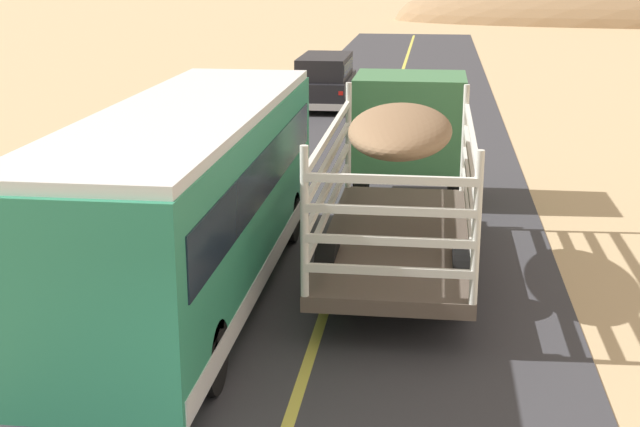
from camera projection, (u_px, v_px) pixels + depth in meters
name	position (u px, v px, depth m)	size (l,w,h in m)	color
livestock_truck	(406.00, 143.00, 18.46)	(2.53, 9.70, 3.02)	#3F7F4C
bus	(190.00, 198.00, 14.48)	(2.54, 10.00, 3.21)	#2D8C66
car_far	(325.00, 79.00, 33.38)	(1.90, 4.62, 1.93)	black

